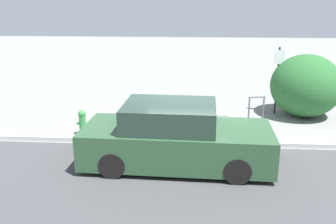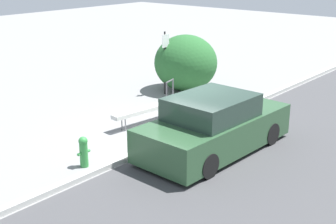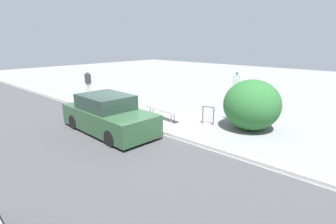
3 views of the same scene
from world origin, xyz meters
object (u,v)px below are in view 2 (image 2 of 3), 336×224
bike_rack (170,89)px  fire_hydrant (84,151)px  bench (144,110)px  parked_car_near (214,126)px  sign_post (165,57)px

bike_rack → fire_hydrant: bearing=-161.6°
bench → fire_hydrant: size_ratio=3.00×
fire_hydrant → parked_car_near: (2.80, -1.82, 0.27)m
sign_post → fire_hydrant: sign_post is taller
fire_hydrant → parked_car_near: size_ratio=0.17×
bench → parked_car_near: 2.81m
bench → bike_rack: size_ratio=2.78×
fire_hydrant → parked_car_near: parked_car_near is taller
bench → fire_hydrant: 3.29m
bike_rack → sign_post: bearing=48.4°
bench → sign_post: size_ratio=1.00×
bike_rack → parked_car_near: size_ratio=0.18×
bench → bike_rack: bike_rack is taller
bench → sign_post: sign_post is taller
sign_post → parked_car_near: (-3.25, -4.46, -0.70)m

